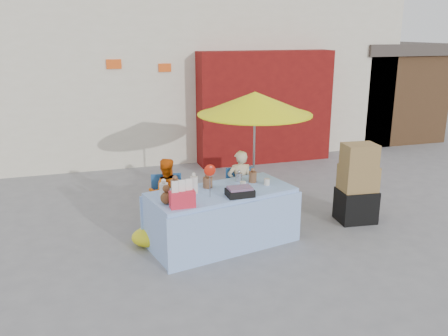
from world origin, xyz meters
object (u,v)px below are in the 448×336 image
object	(u,v)px
market_table	(221,217)
box_stack	(357,186)
chair_right	(242,205)
umbrella	(255,104)
vendor_beige	(240,184)
chair_left	(168,213)
vendor_orange	(166,192)

from	to	relation	value
market_table	box_stack	bearing A→B (deg)	-8.37
chair_right	umbrella	bearing A→B (deg)	49.60
chair_right	vendor_beige	bearing A→B (deg)	96.69
chair_right	vendor_beige	size ratio (longest dim) A/B	0.73
umbrella	chair_left	bearing A→B (deg)	-169.60
vendor_beige	market_table	bearing A→B (deg)	62.33
market_table	umbrella	xyz separation A→B (m)	(0.90, 1.05, 1.47)
box_stack	market_table	bearing A→B (deg)	-176.06
chair_left	box_stack	size ratio (longest dim) A/B	0.64
vendor_orange	chair_right	bearing A→B (deg)	179.86
chair_left	vendor_beige	distance (m)	1.30
vendor_beige	umbrella	xyz separation A→B (m)	(0.30, 0.15, 1.31)
chair_left	market_table	bearing A→B (deg)	-44.03
chair_left	umbrella	size ratio (longest dim) A/B	0.41
vendor_orange	vendor_beige	bearing A→B (deg)	-174.02
vendor_beige	umbrella	size ratio (longest dim) A/B	0.55
chair_right	vendor_orange	size ratio (longest dim) A/B	0.76
vendor_beige	umbrella	world-z (taller)	umbrella
umbrella	box_stack	world-z (taller)	umbrella
umbrella	vendor_orange	bearing A→B (deg)	-174.47
market_table	vendor_beige	world-z (taller)	market_table
umbrella	chair_right	bearing A→B (deg)	-136.38
chair_left	umbrella	bearing A→B (deg)	16.39
chair_right	chair_left	bearing A→B (deg)	-174.02
chair_left	chair_right	world-z (taller)	same
market_table	vendor_beige	xyz separation A→B (m)	(0.60, 0.90, 0.16)
chair_right	vendor_orange	distance (m)	1.30
chair_right	box_stack	size ratio (longest dim) A/B	0.64
chair_left	vendor_orange	distance (m)	0.33
vendor_orange	chair_left	bearing A→B (deg)	96.69
vendor_orange	box_stack	xyz separation A→B (m)	(3.02, -0.74, 0.05)
vendor_orange	box_stack	world-z (taller)	box_stack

